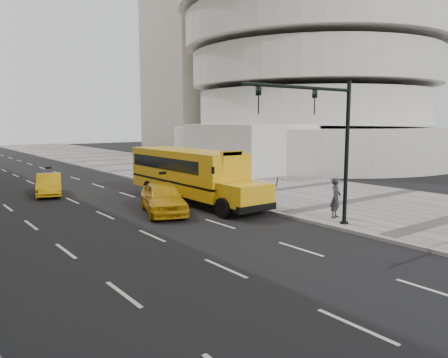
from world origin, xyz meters
TOP-DOWN VIEW (x-y plane):
  - ground at (0.00, 0.00)m, footprint 140.00×140.00m
  - sidewalk_museum at (12.00, 0.00)m, footprint 12.00×140.00m
  - curb_museum at (6.00, 0.00)m, footprint 0.30×140.00m
  - guggenheim at (29.37, 18.51)m, footprint 33.20×42.20m
  - school_bus at (4.50, 0.79)m, footprint 2.96×11.56m
  - taxi_near at (1.57, -1.40)m, footprint 3.35×5.10m
  - taxi_far at (-1.52, 7.81)m, footprint 2.57×4.41m
  - pedestrian at (7.25, -7.78)m, footprint 0.81×0.67m
  - traffic_signal at (5.19, -8.81)m, footprint 6.18×0.36m

SIDE VIEW (x-z plane):
  - ground at x=0.00m, z-range 0.00..0.00m
  - sidewalk_museum at x=12.00m, z-range 0.00..0.15m
  - curb_museum at x=6.00m, z-range 0.00..0.15m
  - taxi_far at x=-1.52m, z-range 0.00..1.37m
  - taxi_near at x=1.57m, z-range 0.00..1.62m
  - pedestrian at x=7.25m, z-range 0.15..2.05m
  - school_bus at x=4.50m, z-range 0.17..3.36m
  - traffic_signal at x=5.19m, z-range 0.89..7.29m
  - guggenheim at x=29.37m, z-range -3.92..31.08m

